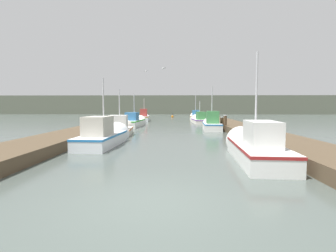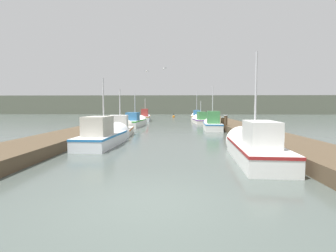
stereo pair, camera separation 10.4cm
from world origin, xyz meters
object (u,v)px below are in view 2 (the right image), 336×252
at_px(fishing_boat_0, 253,146).
at_px(fishing_boat_7, 197,117).
at_px(channel_buoy, 174,117).
at_px(seagull_1, 164,69).
at_px(fishing_boat_3, 212,124).
at_px(seagull_lead, 147,71).
at_px(fishing_boat_5, 200,120).
at_px(fishing_boat_2, 121,129).
at_px(mooring_piling_3, 223,124).
at_px(fishing_boat_1, 105,135).
at_px(mooring_piling_2, 226,123).
at_px(mooring_piling_0, 218,122).
at_px(fishing_boat_4, 135,122).
at_px(fishing_boat_6, 145,117).
at_px(mooring_piling_1, 210,118).

distance_m(fishing_boat_0, fishing_boat_7, 31.03).
height_order(channel_buoy, seagull_1, seagull_1).
relative_size(fishing_boat_0, fishing_boat_3, 1.25).
bearing_deg(channel_buoy, seagull_lead, -97.99).
relative_size(fishing_boat_5, seagull_1, 10.70).
xyz_separation_m(fishing_boat_2, mooring_piling_3, (8.35, 3.25, 0.18)).
height_order(fishing_boat_1, seagull_lead, seagull_lead).
bearing_deg(mooring_piling_2, mooring_piling_0, 89.14).
xyz_separation_m(fishing_boat_5, seagull_lead, (-6.30, -3.93, 5.56)).
xyz_separation_m(fishing_boat_0, mooring_piling_3, (0.90, 12.42, 0.09)).
height_order(fishing_boat_4, fishing_boat_6, fishing_boat_4).
height_order(fishing_boat_6, channel_buoy, fishing_boat_6).
height_order(fishing_boat_0, mooring_piling_0, fishing_boat_0).
bearing_deg(fishing_boat_0, fishing_boat_1, 156.68).
bearing_deg(fishing_boat_0, fishing_boat_6, 109.67).
height_order(fishing_boat_3, mooring_piling_2, fishing_boat_3).
relative_size(fishing_boat_6, mooring_piling_1, 5.14).
distance_m(fishing_boat_1, fishing_boat_6, 23.19).
distance_m(fishing_boat_1, fishing_boat_4, 13.06).
bearing_deg(mooring_piling_1, seagull_1, -122.52).
bearing_deg(fishing_boat_2, mooring_piling_2, 9.75).
relative_size(fishing_boat_2, mooring_piling_1, 3.67).
bearing_deg(channel_buoy, fishing_boat_5, -77.28).
relative_size(mooring_piling_0, seagull_1, 1.93).
bearing_deg(fishing_boat_6, mooring_piling_3, -63.03).
relative_size(fishing_boat_4, fishing_boat_6, 0.93).
xyz_separation_m(fishing_boat_1, mooring_piling_0, (8.20, 12.35, -0.02)).
height_order(fishing_boat_4, mooring_piling_1, fishing_boat_4).
height_order(fishing_boat_5, mooring_piling_1, fishing_boat_5).
height_order(mooring_piling_0, mooring_piling_2, mooring_piling_2).
bearing_deg(fishing_boat_7, seagull_lead, -114.79).
xyz_separation_m(fishing_boat_3, mooring_piling_0, (0.98, 3.06, -0.02)).
distance_m(mooring_piling_1, mooring_piling_3, 9.08).
distance_m(mooring_piling_2, seagull_1, 7.46).
bearing_deg(mooring_piling_1, seagull_lead, -157.66).
bearing_deg(fishing_boat_1, seagull_1, 76.63).
relative_size(mooring_piling_0, mooring_piling_3, 0.84).
xyz_separation_m(fishing_boat_0, fishing_boat_4, (-7.50, 16.70, -0.02)).
height_order(fishing_boat_1, seagull_1, seagull_1).
relative_size(channel_buoy, seagull_lead, 1.71).
height_order(fishing_boat_4, channel_buoy, fishing_boat_4).
height_order(fishing_boat_2, channel_buoy, fishing_boat_2).
distance_m(fishing_boat_5, seagull_1, 11.20).
relative_size(fishing_boat_2, seagull_1, 9.27).
bearing_deg(fishing_boat_5, fishing_boat_6, 145.17).
bearing_deg(channel_buoy, mooring_piling_0, -77.80).
xyz_separation_m(fishing_boat_6, seagull_1, (3.36, -13.49, 5.00)).
distance_m(fishing_boat_3, fishing_boat_5, 9.46).
xyz_separation_m(fishing_boat_7, channel_buoy, (-3.73, 7.06, -0.30)).
xyz_separation_m(fishing_boat_0, fishing_boat_1, (-7.16, 3.65, 0.01)).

